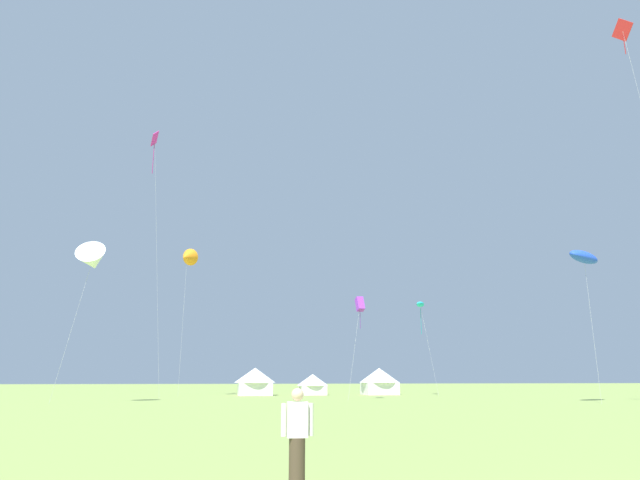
# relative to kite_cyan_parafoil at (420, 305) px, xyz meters

# --- Properties ---
(kite_cyan_parafoil) EXTENTS (2.00, 3.34, 10.78)m
(kite_cyan_parafoil) POSITION_rel_kite_cyan_parafoil_xyz_m (0.00, 0.00, 0.00)
(kite_cyan_parafoil) COLOR #1EB7CC
(kite_cyan_parafoil) RESTS_ON ground
(kite_orange_delta) EXTENTS (2.59, 2.63, 16.21)m
(kite_orange_delta) POSITION_rel_kite_cyan_parafoil_xyz_m (-27.25, 0.16, 4.71)
(kite_orange_delta) COLOR orange
(kite_orange_delta) RESTS_ON ground
(kite_blue_parafoil) EXTENTS (4.44, 3.61, 12.33)m
(kite_blue_parafoil) POSITION_rel_kite_cyan_parafoil_xyz_m (5.83, -22.72, 1.20)
(kite_blue_parafoil) COLOR blue
(kite_blue_parafoil) RESTS_ON ground
(kite_red_diamond) EXTENTS (1.50, 2.91, 28.12)m
(kite_red_diamond) POSITION_rel_kite_cyan_parafoil_xyz_m (5.27, -31.02, 15.95)
(kite_red_diamond) COLOR red
(kite_red_diamond) RESTS_ON ground
(kite_magenta_diamond) EXTENTS (2.76, 2.10, 28.73)m
(kite_magenta_diamond) POSITION_rel_kite_cyan_parafoil_xyz_m (-31.24, -3.10, 16.54)
(kite_magenta_diamond) COLOR #E02DA3
(kite_magenta_diamond) RESTS_ON ground
(kite_purple_box) EXTENTS (1.95, 1.92, 9.47)m
(kite_purple_box) POSITION_rel_kite_cyan_parafoil_xyz_m (-10.36, -11.63, -1.67)
(kite_purple_box) COLOR purple
(kite_purple_box) RESTS_ON ground
(kite_white_delta) EXTENTS (3.19, 3.18, 12.96)m
(kite_white_delta) POSITION_rel_kite_cyan_parafoil_xyz_m (-33.98, -15.12, 1.03)
(kite_white_delta) COLOR white
(kite_white_delta) RESTS_ON ground
(person_spectator) EXTENTS (0.57, 0.28, 1.73)m
(person_spectator) POSITION_rel_kite_cyan_parafoil_xyz_m (-22.20, -53.22, -9.54)
(person_spectator) COLOR #473828
(person_spectator) RESTS_ON ground
(festival_tent_center) EXTENTS (4.73, 4.73, 3.07)m
(festival_tent_center) POSITION_rel_kite_cyan_parafoil_xyz_m (-19.05, 3.39, -8.68)
(festival_tent_center) COLOR white
(festival_tent_center) RESTS_ON ground
(festival_tent_right) EXTENTS (3.64, 3.64, 2.37)m
(festival_tent_right) POSITION_rel_kite_cyan_parafoil_xyz_m (-12.34, 3.39, -9.07)
(festival_tent_right) COLOR white
(festival_tent_right) RESTS_ON ground
(festival_tent_left) EXTENTS (4.75, 4.75, 3.09)m
(festival_tent_left) POSITION_rel_kite_cyan_parafoil_xyz_m (-4.27, 3.39, -8.67)
(festival_tent_left) COLOR white
(festival_tent_left) RESTS_ON ground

